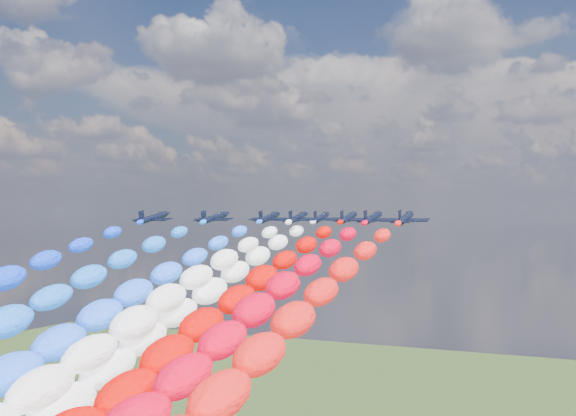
% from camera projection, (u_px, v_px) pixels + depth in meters
% --- Properties ---
extents(jet_0, '(9.16, 12.26, 4.69)m').
position_uv_depth(jet_0, '(154.00, 218.00, 158.42)').
color(jet_0, black).
extents(jet_1, '(9.49, 12.50, 4.69)m').
position_uv_depth(jet_1, '(215.00, 218.00, 161.39)').
color(jet_1, black).
extents(jet_2, '(8.73, 11.96, 4.69)m').
position_uv_depth(jet_2, '(269.00, 217.00, 168.34)').
color(jet_2, black).
extents(trail_2, '(7.02, 123.46, 42.08)m').
position_uv_depth(trail_2, '(81.00, 343.00, 110.93)').
color(trail_2, '#2560FF').
extents(jet_3, '(9.03, 12.17, 4.69)m').
position_uv_depth(jet_3, '(298.00, 218.00, 160.00)').
color(jet_3, black).
extents(trail_3, '(7.02, 123.46, 42.08)m').
position_uv_depth(trail_3, '(111.00, 354.00, 102.59)').
color(trail_3, white).
extents(jet_4, '(9.40, 12.43, 4.69)m').
position_uv_depth(jet_4, '(321.00, 217.00, 171.53)').
color(jet_4, black).
extents(trail_4, '(7.02, 123.46, 42.08)m').
position_uv_depth(trail_4, '(164.00, 340.00, 114.11)').
color(trail_4, white).
extents(jet_5, '(8.99, 12.14, 4.69)m').
position_uv_depth(jet_5, '(348.00, 218.00, 158.75)').
color(jet_5, black).
extents(trail_5, '(7.02, 123.46, 42.08)m').
position_uv_depth(trail_5, '(187.00, 356.00, 101.33)').
color(trail_5, '#D40502').
extents(jet_6, '(8.84, 12.03, 4.69)m').
position_uv_depth(jet_6, '(373.00, 218.00, 145.80)').
color(jet_6, black).
extents(trail_6, '(7.02, 123.46, 42.08)m').
position_uv_depth(trail_6, '(203.00, 376.00, 88.39)').
color(trail_6, red).
extents(jet_7, '(9.16, 12.27, 4.69)m').
position_uv_depth(jet_7, '(405.00, 218.00, 136.45)').
color(jet_7, black).
extents(trail_7, '(7.02, 123.46, 42.08)m').
position_uv_depth(trail_7, '(240.00, 395.00, 79.04)').
color(trail_7, red).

